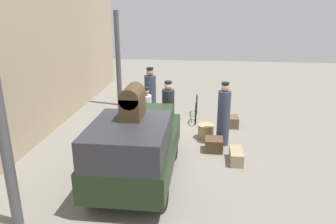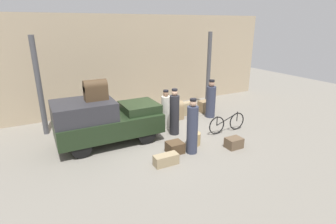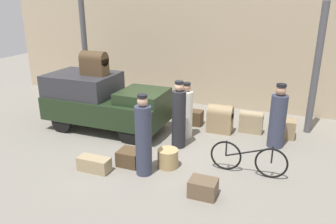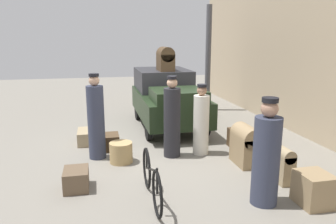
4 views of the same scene
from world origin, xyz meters
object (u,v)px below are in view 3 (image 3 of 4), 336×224
porter_standing_middle (143,138)px  conductor_in_dark_uniform (278,119)px  trunk_barrel_dark (251,121)px  trunk_umber_medium (130,157)px  bicycle (248,159)px  trunk_on_truck_roof (94,63)px  trunk_wicker_pale (203,188)px  truck (103,100)px  suitcase_black_upright (285,128)px  suitcase_small_leather (94,164)px  porter_lifting_near_truck (179,117)px  trunk_large_brown (192,117)px  wicker_basket (168,158)px  porter_carrying_trunk (186,113)px  suitcase_tan_flat (220,118)px

porter_standing_middle → conductor_in_dark_uniform: 3.71m
trunk_barrel_dark → trunk_umber_medium: bearing=-128.4°
bicycle → trunk_on_truck_roof: (-4.72, 1.23, 1.63)m
conductor_in_dark_uniform → trunk_wicker_pale: conductor_in_dark_uniform is taller
truck → suitcase_black_upright: truck is taller
trunk_barrel_dark → suitcase_small_leather: bearing=-130.0°
porter_lifting_near_truck → trunk_large_brown: 1.81m
porter_standing_middle → suitcase_small_leather: (-1.12, -0.31, -0.70)m
trunk_umber_medium → trunk_large_brown: bearing=79.1°
wicker_basket → suitcase_small_leather: bearing=-152.1°
porter_lifting_near_truck → trunk_on_truck_roof: (-2.78, 0.44, 1.17)m
trunk_wicker_pale → trunk_on_truck_roof: size_ratio=0.73×
porter_standing_middle → suitcase_black_upright: size_ratio=3.42×
wicker_basket → trunk_large_brown: (-0.29, 2.85, 0.01)m
suitcase_black_upright → porter_lifting_near_truck: bearing=-147.2°
bicycle → trunk_large_brown: (-2.08, 2.49, -0.14)m
wicker_basket → trunk_large_brown: trunk_large_brown is taller
truck → porter_standing_middle: size_ratio=1.95×
truck → porter_lifting_near_truck: (2.57, -0.44, -0.06)m
trunk_barrel_dark → porter_standing_middle: bearing=-120.1°
bicycle → trunk_umber_medium: bicycle is taller
conductor_in_dark_uniform → truck: bearing=-174.2°
porter_lifting_near_truck → trunk_umber_medium: porter_lifting_near_truck is taller
wicker_basket → porter_standing_middle: 0.90m
wicker_basket → bicycle: bearing=11.2°
trunk_on_truck_roof → trunk_wicker_pale: bearing=-31.4°
truck → trunk_umber_medium: (1.83, -1.82, -0.70)m
trunk_barrel_dark → trunk_large_brown: bearing=178.9°
truck → trunk_wicker_pale: truck is taller
truck → porter_carrying_trunk: truck is taller
suitcase_black_upright → suitcase_tan_flat: suitcase_tan_flat is taller
porter_lifting_near_truck → conductor_in_dark_uniform: bearing=21.5°
suitcase_tan_flat → trunk_on_truck_roof: size_ratio=1.11×
conductor_in_dark_uniform → porter_standing_middle: bearing=-135.8°
bicycle → trunk_large_brown: size_ratio=2.70×
conductor_in_dark_uniform → trunk_wicker_pale: bearing=-111.6°
trunk_barrel_dark → trunk_wicker_pale: bearing=-96.6°
trunk_wicker_pale → suitcase_small_leather: (-2.61, 0.07, -0.01)m
wicker_basket → porter_carrying_trunk: size_ratio=0.30×
suitcase_small_leather → suitcase_tan_flat: bearing=57.1°
bicycle → conductor_in_dark_uniform: (0.48, 1.74, 0.42)m
porter_carrying_trunk → trunk_on_truck_roof: 3.05m
bicycle → porter_lifting_near_truck: bearing=157.8°
bicycle → suitcase_black_upright: size_ratio=3.16×
porter_lifting_near_truck → trunk_barrel_dark: size_ratio=2.69×
porter_carrying_trunk → conductor_in_dark_uniform: bearing=6.4°
wicker_basket → suitcase_tan_flat: 2.64m
trunk_barrel_dark → suitcase_small_leather: trunk_barrel_dark is taller
porter_standing_middle → trunk_large_brown: size_ratio=2.93×
trunk_wicker_pale → trunk_umber_medium: 2.08m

